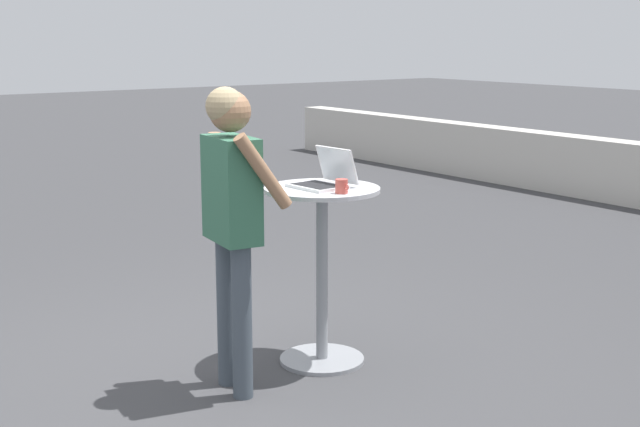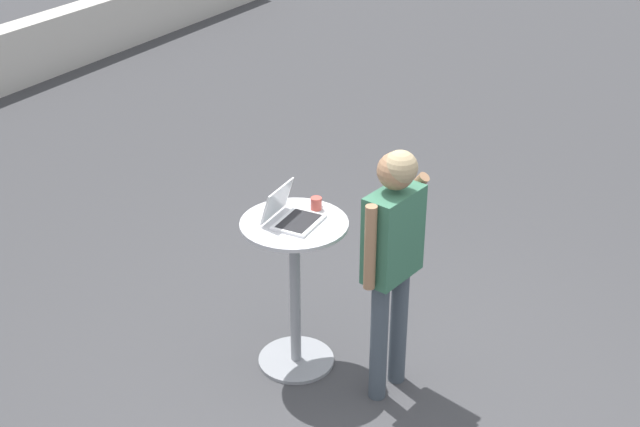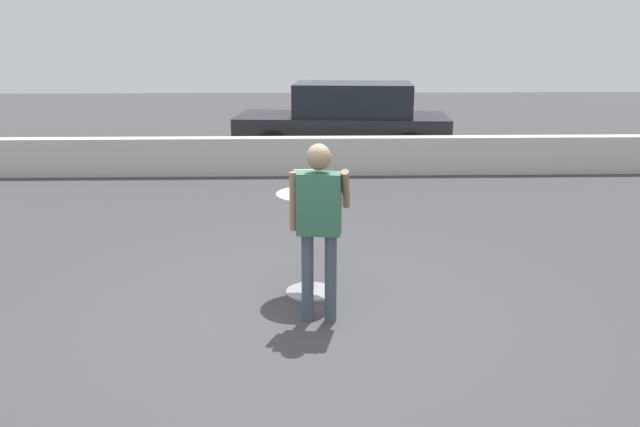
{
  "view_description": "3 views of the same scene",
  "coord_description": "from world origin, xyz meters",
  "views": [
    {
      "loc": [
        4.26,
        -2.38,
        1.95
      ],
      "look_at": [
        0.3,
        0.51,
        0.95
      ],
      "focal_mm": 50.0,
      "sensor_mm": 36.0,
      "label": 1
    },
    {
      "loc": [
        -3.93,
        -1.99,
        3.69
      ],
      "look_at": [
        0.23,
        0.5,
        1.13
      ],
      "focal_mm": 50.0,
      "sensor_mm": 36.0,
      "label": 2
    },
    {
      "loc": [
        0.06,
        -5.37,
        2.56
      ],
      "look_at": [
        0.23,
        0.23,
        0.98
      ],
      "focal_mm": 35.0,
      "sensor_mm": 36.0,
      "label": 3
    }
  ],
  "objects": [
    {
      "name": "standing_person",
      "position": [
        0.22,
        -0.01,
        1.06
      ],
      "size": [
        0.56,
        0.34,
        1.68
      ],
      "color": "#424C56",
      "rests_on": "ground_plane"
    },
    {
      "name": "laptop",
      "position": [
        0.14,
        0.66,
        1.12
      ],
      "size": [
        0.33,
        0.33,
        0.23
      ],
      "color": "silver",
      "rests_on": "cafe_table"
    },
    {
      "name": "coffee_mug",
      "position": [
        0.37,
        0.61,
        1.11
      ],
      "size": [
        0.1,
        0.07,
        0.08
      ],
      "color": "#C14C42",
      "rests_on": "cafe_table"
    },
    {
      "name": "ground_plane",
      "position": [
        0.0,
        0.0,
        0.0
      ],
      "size": [
        50.0,
        50.0,
        0.0
      ],
      "primitive_type": "plane",
      "color": "#3D3D3F"
    },
    {
      "name": "cafe_table",
      "position": [
        0.15,
        0.64,
        0.65
      ],
      "size": [
        0.68,
        0.68,
        1.07
      ],
      "color": "gray",
      "rests_on": "ground_plane"
    }
  ]
}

